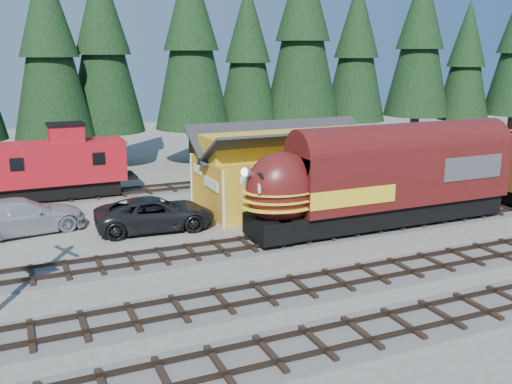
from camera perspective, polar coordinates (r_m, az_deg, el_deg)
name	(u,v)px	position (r m, az deg, el deg)	size (l,w,h in m)	color
ground	(389,255)	(29.35, 13.17, -6.14)	(120.00, 120.00, 0.00)	#6B665B
track_siding	(481,212)	(38.59, 21.60, -1.86)	(68.00, 3.20, 0.33)	#4C4947
track_spur	(119,194)	(41.66, -13.52, -0.15)	(32.00, 3.20, 0.33)	#4C4947
depot	(293,161)	(37.18, 3.75, 3.13)	(12.80, 7.00, 5.30)	#C6891B
conifer_backdrop	(274,46)	(51.93, 1.81, 14.43)	(78.60, 23.48, 17.41)	black
locomotive	(375,184)	(32.75, 11.83, 0.82)	(16.65, 3.31, 4.53)	black
caboose	(55,166)	(40.69, -19.47, 2.50)	(9.24, 2.68, 4.81)	black
pickup_truck_a	(155,214)	(32.81, -10.06, -2.15)	(3.09, 6.70, 1.86)	black
pickup_truck_b	(21,216)	(34.15, -22.44, -2.26)	(2.80, 6.89, 2.00)	#B3B5BB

